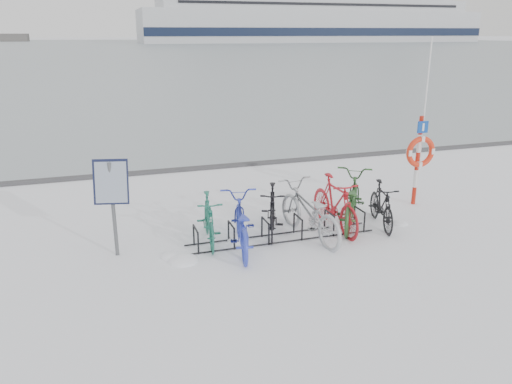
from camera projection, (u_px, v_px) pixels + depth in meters
ground at (282, 238)px, 10.37m from camera, size 900.00×900.00×0.00m
ice_sheet at (100, 46)px, 150.75m from camera, size 400.00×298.00×0.02m
quay_edge at (215, 167)px, 15.69m from camera, size 400.00×0.25×0.10m
bike_rack at (282, 230)px, 10.31m from camera, size 4.00×0.48×0.46m
info_board at (111, 188)px, 9.17m from camera, size 0.67×0.37×1.89m
lifebuoy_station at (420, 152)px, 12.00m from camera, size 0.77×0.22×4.00m
cruise_ferry at (314, 10)px, 211.27m from camera, size 148.12×27.91×48.67m
bike_0 at (209, 218)px, 10.06m from camera, size 0.69×1.76×1.03m
bike_1 at (241, 222)px, 9.74m from camera, size 1.13×2.21×1.10m
bike_2 at (272, 209)px, 10.54m from camera, size 1.06×1.81×1.05m
bike_3 at (309, 210)px, 10.30m from camera, size 1.11×2.33×1.17m
bike_4 at (335, 202)px, 10.72m from camera, size 0.63×2.01×1.20m
bike_5 at (351, 198)px, 11.02m from camera, size 1.89×2.31×1.18m
bike_6 at (382, 204)px, 10.94m from camera, size 0.89×1.74×1.01m
snow_drifts at (259, 242)px, 10.17m from camera, size 5.53×1.30×0.20m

